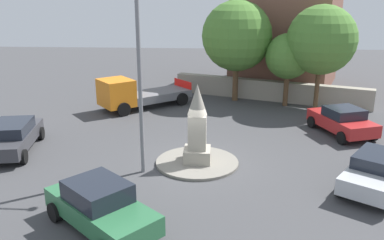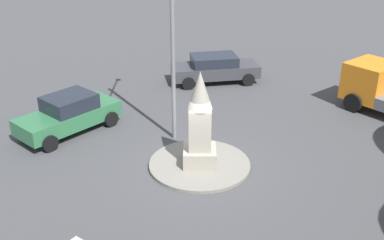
{
  "view_description": "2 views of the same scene",
  "coord_description": "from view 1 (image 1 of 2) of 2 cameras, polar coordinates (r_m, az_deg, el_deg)",
  "views": [
    {
      "loc": [
        -0.85,
        15.91,
        6.95
      ],
      "look_at": [
        0.23,
        -0.14,
        1.94
      ],
      "focal_mm": 37.2,
      "sensor_mm": 36.0,
      "label": 1
    },
    {
      "loc": [
        -13.97,
        0.16,
        8.28
      ],
      "look_at": [
        0.17,
        0.27,
        1.71
      ],
      "focal_mm": 42.79,
      "sensor_mm": 36.0,
      "label": 2
    }
  ],
  "objects": [
    {
      "name": "traffic_island",
      "position": [
        17.36,
        0.74,
        -6.08
      ],
      "size": [
        3.58,
        3.58,
        0.12
      ],
      "primitive_type": "cylinder",
      "color": "gray",
      "rests_on": "ground"
    },
    {
      "name": "corner_building",
      "position": [
        33.37,
        13.8,
        14.26
      ],
      "size": [
        9.76,
        10.73,
        10.9
      ],
      "primitive_type": "cube",
      "rotation": [
        0.0,
        0.0,
        5.92
      ],
      "color": "brown",
      "rests_on": "ground"
    },
    {
      "name": "streetlamp",
      "position": [
        15.36,
        -7.66,
        9.62
      ],
      "size": [
        3.73,
        0.28,
        8.17
      ],
      "color": "slate",
      "rests_on": "ground"
    },
    {
      "name": "tree_mid_cluster",
      "position": [
        27.28,
        6.45,
        11.88
      ],
      "size": [
        4.69,
        4.69,
        6.77
      ],
      "color": "brown",
      "rests_on": "ground"
    },
    {
      "name": "tree_near_wall",
      "position": [
        26.12,
        18.07,
        10.85
      ],
      "size": [
        4.27,
        4.27,
        6.53
      ],
      "color": "brown",
      "rests_on": "ground"
    },
    {
      "name": "car_silver_parked_right",
      "position": [
        16.53,
        25.29,
        -6.56
      ],
      "size": [
        3.93,
        4.53,
        1.39
      ],
      "color": "#B7BABF",
      "rests_on": "ground"
    },
    {
      "name": "ground_plane",
      "position": [
        17.38,
        0.74,
        -6.26
      ],
      "size": [
        80.0,
        80.0,
        0.0
      ],
      "primitive_type": "plane",
      "color": "#424244"
    },
    {
      "name": "car_red_near_island",
      "position": [
        22.21,
        20.73,
        -0.07
      ],
      "size": [
        3.02,
        4.21,
        1.45
      ],
      "color": "#B22323",
      "rests_on": "ground"
    },
    {
      "name": "car_dark_grey_waiting",
      "position": [
        20.22,
        -24.31,
        -2.12
      ],
      "size": [
        2.57,
        4.67,
        1.43
      ],
      "color": "#38383D",
      "rests_on": "ground"
    },
    {
      "name": "monument",
      "position": [
        16.79,
        0.76,
        -1.09
      ],
      "size": [
        1.14,
        1.14,
        3.4
      ],
      "color": "#9E9687",
      "rests_on": "traffic_island"
    },
    {
      "name": "tree_far_corner",
      "position": [
        26.55,
        13.64,
        8.84
      ],
      "size": [
        2.94,
        2.94,
        4.75
      ],
      "color": "brown",
      "rests_on": "ground"
    },
    {
      "name": "stone_boundary_wall",
      "position": [
        28.28,
        10.79,
        4.21
      ],
      "size": [
        13.08,
        5.47,
        1.37
      ],
      "primitive_type": "cube",
      "rotation": [
        0.0,
        0.0,
        5.92
      ],
      "color": "#9E9687",
      "rests_on": "ground"
    },
    {
      "name": "car_green_far_side",
      "position": [
        12.84,
        -13.04,
        -11.91
      ],
      "size": [
        4.21,
        3.98,
        1.55
      ],
      "color": "#2D6B42",
      "rests_on": "ground"
    },
    {
      "name": "truck_orange_parked_left",
      "position": [
        25.74,
        -8.12,
        3.7
      ],
      "size": [
        5.89,
        5.4,
        2.07
      ],
      "color": "orange",
      "rests_on": "ground"
    }
  ]
}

